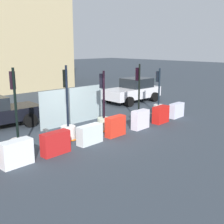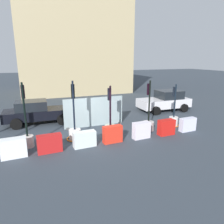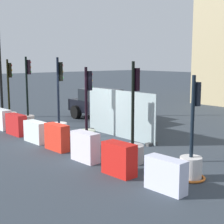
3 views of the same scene
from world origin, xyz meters
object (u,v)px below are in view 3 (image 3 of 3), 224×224
object	(u,v)px
construction_barrier_2	(16,125)
construction_barrier_3	(36,132)
traffic_light_5	(191,160)
car_black_sedan	(104,105)
traffic_light_2	(59,125)
traffic_light_4	(133,146)
construction_barrier_5	(85,147)
traffic_light_1	(28,114)
construction_barrier_6	(119,159)
construction_barrier_7	(166,175)
construction_barrier_1	(2,119)
traffic_light_0	(10,111)
traffic_light_3	(87,133)
construction_barrier_4	(57,137)

from	to	relation	value
construction_barrier_2	construction_barrier_3	bearing A→B (deg)	0.57
traffic_light_5	car_black_sedan	size ratio (longest dim) A/B	0.60
traffic_light_2	traffic_light_4	bearing A→B (deg)	-2.37
traffic_light_4	construction_barrier_5	distance (m)	1.45
traffic_light_1	traffic_light_2	xyz separation A→B (m)	(2.39, 0.16, -0.17)
traffic_light_4	construction_barrier_6	bearing A→B (deg)	-61.74
traffic_light_4	construction_barrier_5	size ratio (longest dim) A/B	3.09
traffic_light_2	construction_barrier_7	xyz separation A→B (m)	(6.63, -1.17, -0.06)
construction_barrier_1	construction_barrier_7	world-z (taller)	construction_barrier_1
traffic_light_1	construction_barrier_2	xyz separation A→B (m)	(0.96, -1.03, -0.21)
traffic_light_1	construction_barrier_1	size ratio (longest dim) A/B	2.91
construction_barrier_1	construction_barrier_5	size ratio (longest dim) A/B	1.12
traffic_light_0	traffic_light_5	bearing A→B (deg)	0.71
traffic_light_4	traffic_light_3	bearing A→B (deg)	177.97
traffic_light_4	construction_barrier_3	xyz separation A→B (m)	(-4.23, -0.98, -0.13)
construction_barrier_2	construction_barrier_7	size ratio (longest dim) A/B	1.08
construction_barrier_1	construction_barrier_4	size ratio (longest dim) A/B	1.07
traffic_light_2	construction_barrier_2	distance (m)	1.86
traffic_light_5	construction_barrier_3	distance (m)	6.35
traffic_light_2	construction_barrier_7	bearing A→B (deg)	-10.01
construction_barrier_6	traffic_light_0	bearing A→B (deg)	173.36
traffic_light_1	traffic_light_4	bearing A→B (deg)	-0.23
traffic_light_2	traffic_light_4	xyz separation A→B (m)	(4.48, -0.19, 0.06)
car_black_sedan	traffic_light_1	bearing A→B (deg)	-99.17
traffic_light_4	car_black_sedan	distance (m)	7.39
traffic_light_1	construction_barrier_7	xyz separation A→B (m)	(9.02, -1.01, -0.23)
traffic_light_3	construction_barrier_5	world-z (taller)	traffic_light_3
construction_barrier_4	traffic_light_5	bearing A→B (deg)	13.88
car_black_sedan	construction_barrier_7	bearing A→B (deg)	-30.63
construction_barrier_5	car_black_sedan	xyz separation A→B (m)	(-5.18, 4.99, 0.33)
construction_barrier_3	construction_barrier_6	bearing A→B (deg)	-0.79
traffic_light_3	traffic_light_4	distance (m)	2.46
traffic_light_1	car_black_sedan	size ratio (longest dim) A/B	0.71
construction_barrier_1	construction_barrier_5	world-z (taller)	construction_barrier_5
traffic_light_5	traffic_light_1	bearing A→B (deg)	-178.97
construction_barrier_1	construction_barrier_6	bearing A→B (deg)	-0.50
traffic_light_2	traffic_light_4	world-z (taller)	traffic_light_2
traffic_light_0	traffic_light_3	xyz separation A→B (m)	(6.46, 0.03, -0.02)
construction_barrier_1	construction_barrier_3	distance (m)	3.21
traffic_light_3	car_black_sedan	bearing A→B (deg)	134.14
construction_barrier_3	construction_barrier_4	size ratio (longest dim) A/B	1.10
construction_barrier_4	construction_barrier_6	world-z (taller)	construction_barrier_4
construction_barrier_1	traffic_light_0	bearing A→B (deg)	145.00
traffic_light_1	traffic_light_3	world-z (taller)	traffic_light_1
traffic_light_1	traffic_light_5	size ratio (longest dim) A/B	1.18
construction_barrier_4	traffic_light_1	bearing A→B (deg)	166.23
traffic_light_5	construction_barrier_6	world-z (taller)	traffic_light_5
traffic_light_5	traffic_light_3	bearing A→B (deg)	-178.70
construction_barrier_2	traffic_light_5	bearing A→B (deg)	8.54
traffic_light_0	car_black_sedan	bearing A→B (deg)	55.61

